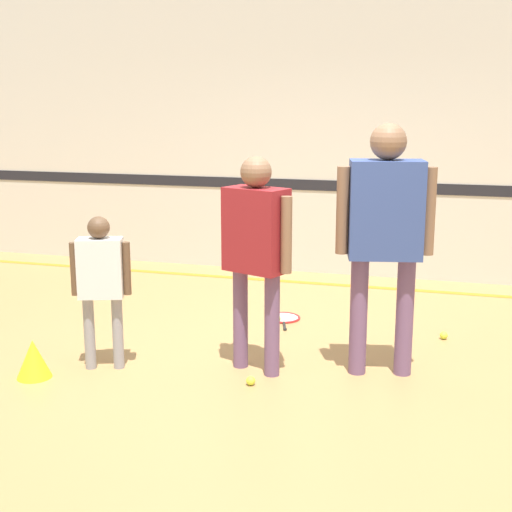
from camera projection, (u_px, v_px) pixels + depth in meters
The scene contains 11 objects.
ground_plane at pixel (274, 367), 5.38m from camera, with size 16.00×16.00×0.00m, color #A87F4C.
wall_back at pixel (344, 135), 7.94m from camera, with size 16.00×0.07×3.20m.
floor_stripe at pixel (333, 284), 7.78m from camera, with size 14.40×0.10×0.01m.
person_instructor at pixel (256, 241), 5.10m from camera, with size 0.57×0.39×1.59m.
person_student_left at pixel (101, 276), 5.21m from camera, with size 0.42×0.27×1.15m.
person_student_right at pixel (385, 223), 5.02m from camera, with size 0.68×0.38×1.82m.
racket_spare_on_floor at pixel (283, 318), 6.55m from camera, with size 0.40×0.54×0.03m.
tennis_ball_near_instructor at pixel (251, 381), 5.03m from camera, with size 0.07×0.07×0.07m, color #CCE038.
tennis_ball_by_spare_racket at pixel (277, 319), 6.46m from camera, with size 0.07×0.07×0.07m, color #CCE038.
tennis_ball_stray_left at pixel (444, 335), 6.00m from camera, with size 0.07×0.07×0.07m, color #CCE038.
training_cone at pixel (33, 359), 5.15m from camera, with size 0.25×0.25×0.28m.
Camera 1 is at (1.26, -4.92, 1.97)m, focal length 50.00 mm.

